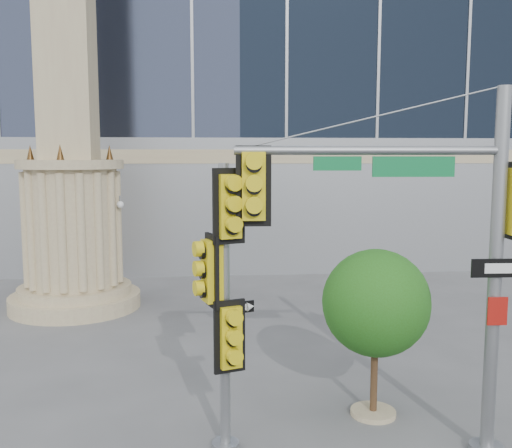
{
  "coord_description": "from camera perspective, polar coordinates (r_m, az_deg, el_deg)",
  "views": [
    {
      "loc": [
        -1.4,
        -10.71,
        5.23
      ],
      "look_at": [
        -0.33,
        2.0,
        3.7
      ],
      "focal_mm": 40.0,
      "sensor_mm": 36.0,
      "label": 1
    }
  ],
  "objects": [
    {
      "name": "secondary_signal_pole",
      "position": [
        9.84,
        -3.24,
        -6.27
      ],
      "size": [
        0.96,
        0.68,
        5.11
      ],
      "rotation": [
        0.0,
        0.0,
        0.33
      ],
      "color": "slate",
      "rests_on": "ground"
    },
    {
      "name": "main_signal_pole",
      "position": [
        10.06,
        17.07,
        -0.76
      ],
      "size": [
        4.95,
        0.61,
        6.38
      ],
      "rotation": [
        0.0,
        0.0,
        -0.03
      ],
      "color": "slate",
      "rests_on": "ground"
    },
    {
      "name": "street_tree",
      "position": [
        11.7,
        12.06,
        -8.13
      ],
      "size": [
        2.19,
        2.13,
        3.4
      ],
      "color": "tan",
      "rests_on": "ground"
    },
    {
      "name": "ground",
      "position": [
        12.0,
        2.49,
        -19.02
      ],
      "size": [
        120.0,
        120.0,
        0.0
      ],
      "primitive_type": "plane",
      "color": "#545456",
      "rests_on": "ground"
    },
    {
      "name": "monument",
      "position": [
        20.24,
        -18.12,
        7.31
      ],
      "size": [
        4.4,
        4.4,
        16.6
      ],
      "color": "tan",
      "rests_on": "ground"
    }
  ]
}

